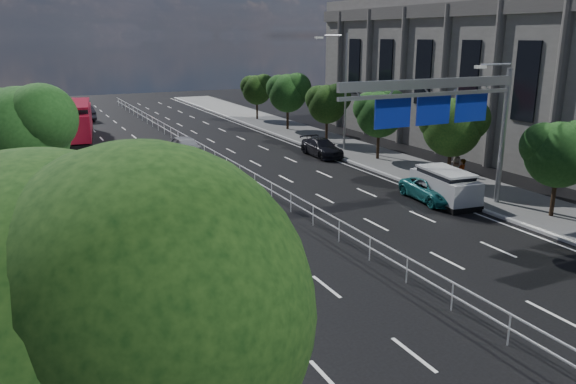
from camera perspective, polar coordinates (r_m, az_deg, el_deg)
ground at (r=18.73m, az=19.55°, el=-13.32°), size 160.00×160.00×0.00m
median_fence at (r=36.74m, az=-5.87°, el=2.53°), size 0.05×85.00×1.02m
hedge_near at (r=18.24m, az=-27.00°, el=-13.71°), size 1.00×36.00×0.44m
toilet_sign at (r=12.65m, az=-17.68°, el=-12.64°), size 1.62×0.18×4.34m
overhead_gantry at (r=28.62m, az=15.91°, el=8.65°), size 10.24×0.38×7.45m
streetlight_far at (r=43.70m, az=5.55°, el=10.84°), size 2.78×2.40×9.00m
civic_hall at (r=48.96m, az=21.76°, el=11.58°), size 14.40×36.00×14.35m
near_tree_big at (r=7.49m, az=-22.77°, el=-13.59°), size 5.72×5.33×7.71m
near_tree_back at (r=29.42m, az=-25.30°, el=5.97°), size 4.84×4.51×6.69m
far_tree_c at (r=30.13m, az=25.94°, el=3.79°), size 3.52×3.28×4.94m
far_tree_d at (r=35.12m, az=16.43°, el=6.63°), size 3.85×3.59×5.34m
far_tree_e at (r=40.93m, az=9.35°, el=8.06°), size 3.63×3.38×5.13m
far_tree_f at (r=47.22m, az=4.05°, el=9.13°), size 3.52×3.28×5.02m
far_tree_g at (r=53.78m, az=0.02°, el=10.23°), size 3.96×3.69×5.45m
far_tree_h at (r=60.62m, az=-3.15°, el=10.50°), size 3.41×3.18×4.91m
white_minivan at (r=29.55m, az=-13.91°, el=-0.27°), size 2.43×4.56×1.89m
red_bus at (r=52.73m, az=-20.75°, el=6.85°), size 3.98×10.99×3.21m
near_car_silver at (r=43.66m, az=-10.67°, el=4.73°), size 2.14×4.53×1.50m
near_car_dark at (r=64.54m, az=-20.11°, el=7.54°), size 2.23×4.94×1.57m
silver_minivan at (r=31.58m, az=15.64°, el=0.56°), size 2.36×4.57×1.82m
parked_car_teal at (r=31.75m, az=14.52°, el=0.19°), size 2.48×4.58×1.22m
parked_car_dark at (r=42.49m, az=3.44°, el=4.54°), size 1.89×4.51×1.30m
pedestrian_a at (r=34.40m, az=17.19°, el=1.84°), size 0.70×0.53×1.73m
pedestrian_b at (r=37.64m, az=16.65°, el=2.88°), size 0.96×0.92×1.55m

